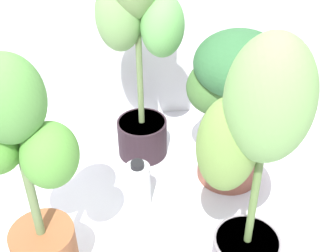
# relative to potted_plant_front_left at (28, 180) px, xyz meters

# --- Properties ---
(potted_plant_front_left) EXTENTS (0.35, 0.26, 0.80)m
(potted_plant_front_left) POSITION_rel_potted_plant_front_left_xyz_m (0.00, 0.00, 0.00)
(potted_plant_front_left) COLOR brown
(potted_plant_front_left) RESTS_ON ground
(potted_plant_front_right) EXTENTS (0.29, 0.22, 0.85)m
(potted_plant_front_right) POSITION_rel_potted_plant_front_left_xyz_m (0.59, -0.06, 0.06)
(potted_plant_front_right) COLOR slate
(potted_plant_front_right) RESTS_ON ground
(potted_plant_back_center) EXTENTS (0.38, 0.27, 1.01)m
(potted_plant_back_center) POSITION_rel_potted_plant_front_left_xyz_m (0.33, 0.61, 0.16)
(potted_plant_back_center) COLOR #2A1C23
(potted_plant_back_center) RESTS_ON ground
(potted_plant_back_right) EXTENTS (0.45, 0.42, 0.62)m
(potted_plant_back_right) POSITION_rel_potted_plant_front_left_xyz_m (0.66, 0.43, -0.04)
(potted_plant_back_right) COLOR brown
(potted_plant_back_right) RESTS_ON ground
(nutrient_bottle) EXTENTS (0.09, 0.09, 0.20)m
(nutrient_bottle) POSITION_rel_potted_plant_front_left_xyz_m (0.30, 0.30, -0.33)
(nutrient_bottle) COLOR white
(nutrient_bottle) RESTS_ON ground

